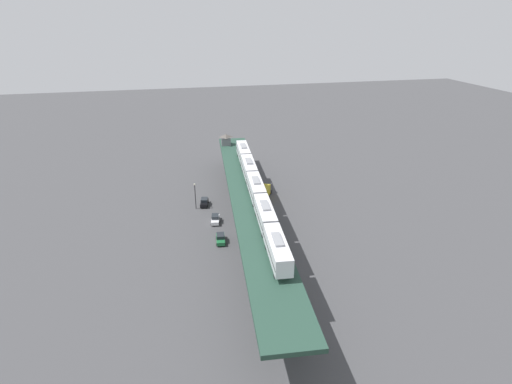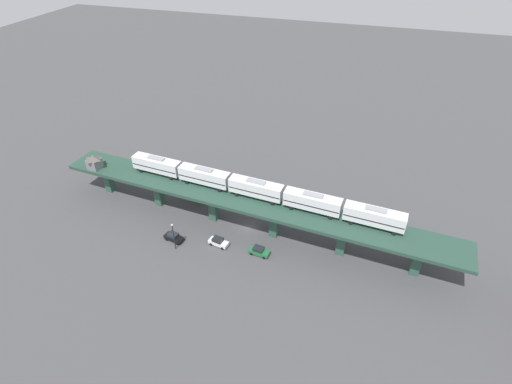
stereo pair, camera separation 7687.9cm
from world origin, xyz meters
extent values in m
plane|color=#424244|center=(0.00, 0.00, 0.00)|extent=(400.00, 400.00, 0.00)
cube|color=#244135|center=(0.00, 0.00, 7.72)|extent=(16.08, 92.38, 0.80)
cube|color=#2D5142|center=(-3.23, -38.36, 3.66)|extent=(1.94, 1.94, 7.32)
cube|color=#2D5142|center=(-1.97, -23.42, 3.66)|extent=(1.94, 1.94, 7.32)
cube|color=#2D5142|center=(-0.71, -8.47, 3.66)|extent=(1.94, 1.94, 7.32)
cube|color=#2D5142|center=(0.54, 6.48, 3.66)|extent=(1.94, 1.94, 7.32)
cube|color=#2D5142|center=(1.80, 21.42, 3.66)|extent=(1.94, 1.94, 7.32)
cube|color=#2D5142|center=(3.06, 36.37, 3.66)|extent=(1.94, 1.94, 7.32)
cube|color=silver|center=(-3.37, -23.41, 10.66)|extent=(3.80, 12.19, 3.10)
cube|color=black|center=(-3.37, -23.41, 10.36)|extent=(3.82, 11.96, 0.24)
cube|color=gray|center=(-3.37, -23.41, 12.39)|extent=(1.75, 4.30, 0.36)
cylinder|color=black|center=(-4.91, -27.50, 8.54)|extent=(0.29, 0.86, 0.84)
cylinder|color=black|center=(-2.54, -27.69, 8.54)|extent=(0.29, 0.86, 0.84)
cylinder|color=black|center=(-4.21, -19.12, 8.54)|extent=(0.29, 0.86, 0.84)
cylinder|color=black|center=(-1.84, -19.32, 8.54)|extent=(0.29, 0.86, 0.84)
cube|color=silver|center=(-2.32, -10.85, 10.66)|extent=(3.80, 12.19, 3.10)
cube|color=black|center=(-2.32, -10.85, 10.36)|extent=(3.82, 11.96, 0.24)
cube|color=gray|center=(-2.32, -10.85, 12.39)|extent=(1.75, 4.30, 0.36)
cylinder|color=black|center=(-3.86, -14.94, 8.54)|extent=(0.29, 0.86, 0.84)
cylinder|color=black|center=(-1.48, -15.14, 8.54)|extent=(0.29, 0.86, 0.84)
cylinder|color=black|center=(-3.15, -6.57, 8.54)|extent=(0.29, 0.86, 0.84)
cylinder|color=black|center=(-0.78, -6.77, 8.54)|extent=(0.29, 0.86, 0.84)
cube|color=silver|center=(-1.26, 1.70, 10.66)|extent=(3.80, 12.19, 3.10)
cube|color=black|center=(-1.26, 1.70, 10.36)|extent=(3.82, 11.96, 0.24)
cube|color=gray|center=(-1.26, 1.70, 12.39)|extent=(1.75, 4.30, 0.36)
cylinder|color=black|center=(-2.80, -2.38, 8.54)|extent=(0.29, 0.86, 0.84)
cylinder|color=black|center=(-0.43, -2.58, 8.54)|extent=(0.29, 0.86, 0.84)
cylinder|color=black|center=(-2.10, 5.99, 8.54)|extent=(0.29, 0.86, 0.84)
cylinder|color=black|center=(0.28, 5.79, 8.54)|extent=(0.29, 0.86, 0.84)
cube|color=silver|center=(-0.21, 14.26, 10.66)|extent=(3.80, 12.19, 3.10)
cube|color=black|center=(-0.21, 14.26, 10.36)|extent=(3.82, 11.96, 0.24)
cube|color=gray|center=(-0.21, 14.26, 12.39)|extent=(1.75, 4.30, 0.36)
cylinder|color=black|center=(-1.74, 10.17, 8.54)|extent=(0.29, 0.86, 0.84)
cylinder|color=black|center=(0.63, 9.97, 8.54)|extent=(0.29, 0.86, 0.84)
cylinder|color=black|center=(-1.04, 18.54, 8.54)|extent=(0.29, 0.86, 0.84)
cylinder|color=black|center=(1.33, 18.34, 8.54)|extent=(0.29, 0.86, 0.84)
cube|color=silver|center=(0.85, 26.81, 10.66)|extent=(3.80, 12.19, 3.10)
cube|color=black|center=(0.85, 26.81, 10.36)|extent=(3.82, 11.96, 0.24)
cube|color=gray|center=(0.85, 26.81, 12.39)|extent=(1.75, 4.30, 0.36)
cylinder|color=black|center=(-0.69, 22.73, 8.54)|extent=(0.29, 0.86, 0.84)
cylinder|color=black|center=(1.68, 22.53, 8.54)|extent=(0.29, 0.86, 0.84)
cylinder|color=black|center=(0.02, 31.10, 8.54)|extent=(0.29, 0.86, 0.84)
cylinder|color=black|center=(2.39, 30.90, 8.54)|extent=(0.29, 0.86, 0.84)
cube|color=slate|center=(-0.89, -39.23, 9.37)|extent=(3.02, 3.02, 2.50)
pyramid|color=#4C4742|center=(-0.89, -39.23, 11.07)|extent=(3.48, 3.48, 0.90)
cube|color=black|center=(8.91, -14.07, 0.73)|extent=(2.64, 4.67, 0.80)
cube|color=#1E2328|center=(8.88, -14.21, 1.51)|extent=(2.05, 2.48, 0.76)
cylinder|color=black|center=(7.79, -15.30, 0.33)|extent=(0.37, 0.69, 0.66)
cylinder|color=black|center=(9.47, -15.64, 0.33)|extent=(0.37, 0.69, 0.66)
cylinder|color=black|center=(8.36, -12.50, 0.33)|extent=(0.37, 0.69, 0.66)
cylinder|color=black|center=(10.04, -12.84, 0.33)|extent=(0.37, 0.69, 0.66)
cube|color=silver|center=(7.35, -4.11, 0.73)|extent=(2.51, 4.64, 0.80)
cube|color=#1E2328|center=(7.33, -4.26, 1.51)|extent=(1.98, 2.44, 0.76)
cylinder|color=black|center=(6.27, -5.38, 0.33)|extent=(0.35, 0.69, 0.66)
cylinder|color=black|center=(7.96, -5.66, 0.33)|extent=(0.35, 0.69, 0.66)
cylinder|color=black|center=(6.75, -2.56, 0.33)|extent=(0.35, 0.69, 0.66)
cylinder|color=black|center=(8.43, -2.84, 0.33)|extent=(0.35, 0.69, 0.66)
cube|color=#1E6638|center=(7.40, 5.15, 0.73)|extent=(2.25, 4.56, 0.80)
cube|color=#1E2328|center=(7.38, 5.00, 1.51)|extent=(1.86, 2.36, 0.76)
cylinder|color=black|center=(6.40, 3.82, 0.33)|extent=(0.31, 0.68, 0.66)
cylinder|color=black|center=(8.10, 3.64, 0.33)|extent=(0.31, 0.68, 0.66)
cylinder|color=black|center=(6.70, 6.66, 0.33)|extent=(0.31, 0.68, 0.66)
cylinder|color=black|center=(8.40, 6.48, 0.33)|extent=(0.31, 0.68, 0.66)
cube|color=#333338|center=(-8.95, -18.03, 1.65)|extent=(2.90, 2.82, 2.30)
cube|color=gold|center=(-7.18, -14.89, 1.85)|extent=(4.55, 5.66, 2.70)
cylinder|color=black|center=(-9.81, -17.54, 0.50)|extent=(0.80, 1.04, 1.00)
cylinder|color=black|center=(-8.08, -18.51, 0.50)|extent=(0.80, 1.04, 1.00)
cylinder|color=black|center=(-7.32, -13.02, 0.50)|extent=(0.80, 1.04, 1.00)
cylinder|color=black|center=(-5.51, -14.04, 0.50)|extent=(0.80, 1.04, 1.00)
cylinder|color=black|center=(11.20, -12.55, 3.25)|extent=(0.20, 0.20, 6.50)
sphere|color=beige|center=(11.20, -12.55, 6.72)|extent=(0.44, 0.44, 0.44)
camera|label=1|loc=(16.38, 79.90, 45.23)|focal=28.00mm
camera|label=2|loc=(65.60, 22.85, 60.50)|focal=28.00mm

